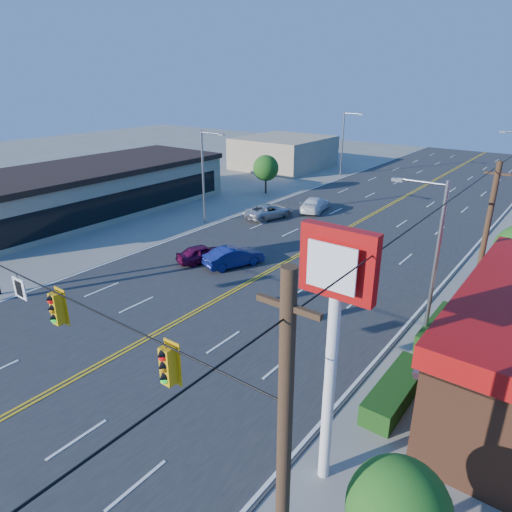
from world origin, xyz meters
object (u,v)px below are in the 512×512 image
Objects in this scene: car_white at (315,205)px; kfc_pylon at (335,311)px; signal_span at (4,293)px; car_silver at (269,212)px; car_magenta at (202,254)px; car_blue at (234,257)px.

kfc_pylon is at bearing 108.01° from car_white.
kfc_pylon is at bearing 19.78° from signal_span.
car_white is 5.00m from car_silver.
car_silver is at bearing 104.83° from signal_span.
car_silver is at bearing -58.24° from car_magenta.
signal_span reaches higher than car_silver.
car_silver is (-4.62, 10.62, -0.03)m from car_blue.
car_white is at bearing -58.71° from car_blue.
car_blue is 0.88× the size of car_white.
signal_span reaches higher than car_white.
car_white is (-15.91, 26.85, -5.37)m from kfc_pylon.
signal_span is 11.87m from kfc_pylon.
car_silver is (-2.18, -4.50, -0.03)m from car_white.
signal_span is at bearing 127.18° from car_magenta.
kfc_pylon is 2.06× the size of car_blue.
car_magenta is 2.38m from car_blue.
kfc_pylon reaches higher than car_silver.
car_blue is at bearing 138.98° from kfc_pylon.
car_magenta is (-15.75, 11.01, -5.43)m from kfc_pylon.
signal_span is 31.50m from car_white.
car_white is at bearing -69.35° from car_magenta.
kfc_pylon reaches higher than car_white.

